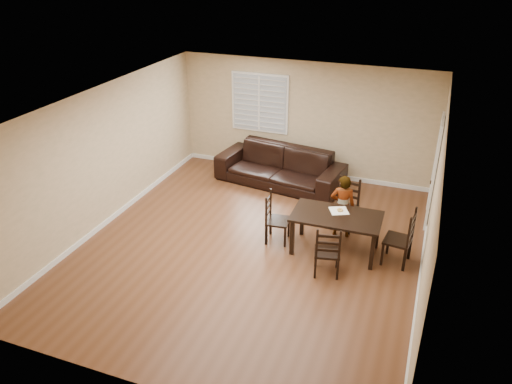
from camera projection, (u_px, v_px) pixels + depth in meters
ground at (251, 246)px, 9.20m from camera, size 7.00×7.00×0.00m
room at (256, 152)px, 8.53m from camera, size 6.04×7.04×2.72m
dining_table at (337, 220)px, 8.79m from camera, size 1.58×0.91×0.73m
chair_near at (347, 204)px, 9.71m from camera, size 0.52×0.49×1.00m
chair_far at (327, 255)px, 8.18m from camera, size 0.50×0.48×0.94m
chair_left at (272, 219)px, 9.22m from camera, size 0.45×0.48×0.97m
chair_right at (405, 241)px, 8.49m from camera, size 0.49×0.52×1.04m
child at (342, 206)px, 9.27m from camera, size 0.51×0.39×1.25m
napkin at (339, 211)px, 8.89m from camera, size 0.41×0.41×0.00m
donut at (340, 210)px, 8.88m from camera, size 0.11×0.11×0.04m
sofa at (280, 167)px, 11.42m from camera, size 3.03×1.55×0.84m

